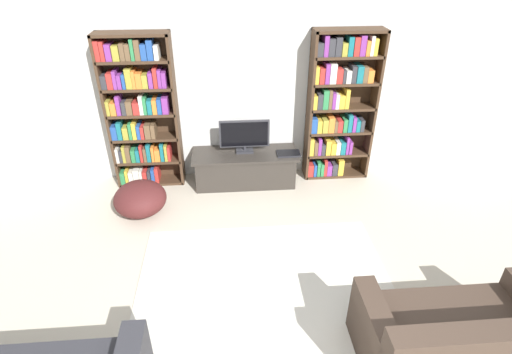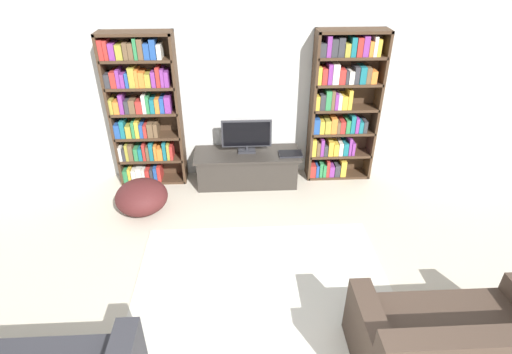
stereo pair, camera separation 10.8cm
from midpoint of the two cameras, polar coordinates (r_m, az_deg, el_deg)
name	(u,v)px [view 2 (the right image)]	position (r m, az deg, el deg)	size (l,w,h in m)	color
wall_back	(253,88)	(5.57, 0.16, 12.64)	(8.80, 0.06, 2.60)	silver
bookshelf_left	(143,111)	(5.60, -15.27, 9.08)	(0.92, 0.30, 2.09)	#422D1E
bookshelf_right	(341,107)	(5.66, 12.58, 9.77)	(0.92, 0.30, 2.09)	#422D1E
tv_stand	(247,168)	(5.69, -0.73, 1.35)	(1.47, 0.55, 0.47)	#332D28
television	(247,135)	(5.51, -0.79, 5.95)	(0.69, 0.16, 0.47)	#2D2D33
laptop	(291,154)	(5.55, 5.52, 3.31)	(0.32, 0.21, 0.03)	#28282D
area_rug	(263,288)	(4.20, 1.75, -15.53)	(2.60, 1.97, 0.02)	beige
couch_right_sofa	(454,347)	(3.79, 27.21, -20.77)	(1.52, 0.83, 0.79)	#423328
beanbag_ottoman	(142,197)	(5.30, -15.46, -2.76)	(0.66, 0.66, 0.42)	#4C1E1E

